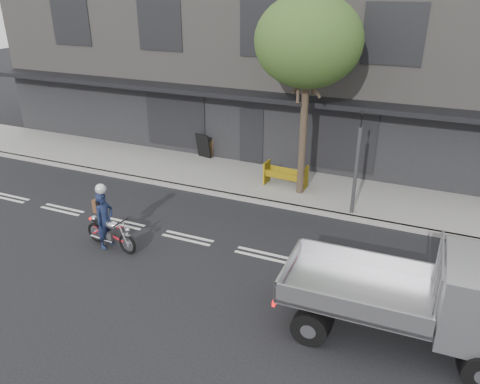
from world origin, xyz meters
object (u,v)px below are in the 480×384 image
(flatbed_ute, at_px, (462,299))
(sandwich_board, at_px, (203,146))
(street_tree, at_px, (308,42))
(traffic_light_pole, at_px, (356,169))
(construction_barrier, at_px, (284,177))
(motorcycle, at_px, (111,232))
(rider, at_px, (105,220))

(flatbed_ute, bearing_deg, sandwich_board, 139.95)
(flatbed_ute, xyz_separation_m, sandwich_board, (-9.86, 7.90, -0.62))
(street_tree, xyz_separation_m, traffic_light_pole, (2.00, -0.85, -3.63))
(flatbed_ute, xyz_separation_m, construction_barrier, (-5.74, 6.21, -0.70))
(street_tree, bearing_deg, motorcycle, -125.74)
(rider, distance_m, sandwich_board, 7.33)
(street_tree, xyz_separation_m, construction_barrier, (-0.65, 0.11, -4.69))
(traffic_light_pole, distance_m, sandwich_board, 7.34)
(flatbed_ute, bearing_deg, rider, 174.91)
(rider, xyz_separation_m, sandwich_board, (-0.67, 7.30, -0.16))
(rider, xyz_separation_m, construction_barrier, (3.45, 5.61, -0.24))
(motorcycle, bearing_deg, traffic_light_pole, 46.39)
(motorcycle, distance_m, construction_barrier, 6.51)
(traffic_light_pole, height_order, motorcycle, traffic_light_pole)
(rider, relative_size, flatbed_ute, 0.34)
(street_tree, height_order, construction_barrier, street_tree)
(traffic_light_pole, xyz_separation_m, construction_barrier, (-2.65, 0.96, -1.06))
(traffic_light_pole, bearing_deg, motorcycle, -142.03)
(traffic_light_pole, bearing_deg, construction_barrier, 160.14)
(construction_barrier, bearing_deg, sandwich_board, 157.68)
(street_tree, xyz_separation_m, motorcycle, (-3.96, -5.50, -4.78))
(traffic_light_pole, height_order, construction_barrier, traffic_light_pole)
(construction_barrier, xyz_separation_m, sandwich_board, (-4.12, 1.69, 0.09))
(traffic_light_pole, distance_m, flatbed_ute, 6.10)
(rider, relative_size, construction_barrier, 1.06)
(rider, bearing_deg, construction_barrier, -23.20)
(traffic_light_pole, relative_size, flatbed_ute, 0.71)
(construction_barrier, bearing_deg, motorcycle, -120.49)
(street_tree, relative_size, motorcycle, 3.62)
(street_tree, relative_size, flatbed_ute, 1.37)
(street_tree, distance_m, motorcycle, 8.29)
(street_tree, height_order, rider, street_tree)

